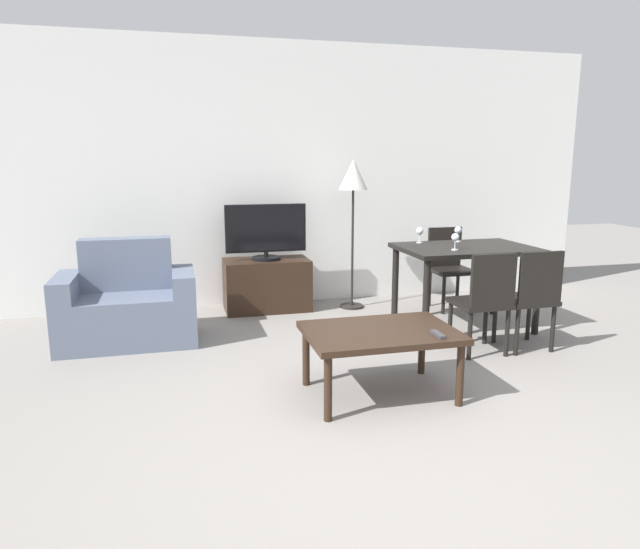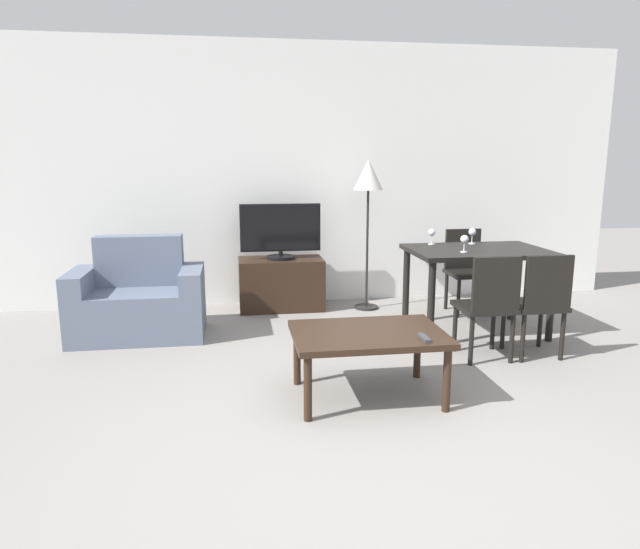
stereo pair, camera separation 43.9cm
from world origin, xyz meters
TOP-DOWN VIEW (x-y plane):
  - ground_plane at (0.00, 0.00)m, footprint 18.00×18.00m
  - wall_back at (0.00, 3.52)m, footprint 7.02×0.06m
  - armchair at (-1.52, 2.48)m, footprint 1.11×0.66m
  - tv_stand at (-0.22, 3.22)m, footprint 0.86×0.47m
  - tv at (-0.22, 3.21)m, footprint 0.81×0.28m
  - coffee_table at (0.15, 0.89)m, footprint 0.97×0.68m
  - dining_table at (1.42, 2.14)m, footprint 1.18×0.81m
  - dining_chair_near at (1.21, 1.43)m, footprint 0.40×0.40m
  - dining_chair_far at (1.62, 2.85)m, footprint 0.40×0.40m
  - dining_chair_near_right at (1.62, 1.43)m, footprint 0.40×0.40m
  - floor_lamp at (0.65, 3.08)m, footprint 0.29×0.29m
  - remote_primary at (0.44, 0.68)m, footprint 0.04×0.15m
  - wine_glass_left at (1.48, 2.41)m, footprint 0.07×0.07m
  - wine_glass_center at (1.22, 1.97)m, footprint 0.07×0.07m
  - wine_glass_right at (1.10, 2.44)m, footprint 0.07×0.07m

SIDE VIEW (x-z plane):
  - ground_plane at x=0.00m, z-range 0.00..0.00m
  - tv_stand at x=-0.22m, z-range 0.00..0.52m
  - armchair at x=-1.52m, z-range -0.12..0.74m
  - coffee_table at x=0.15m, z-range 0.17..0.62m
  - remote_primary at x=0.44m, z-range 0.45..0.47m
  - dining_chair_near at x=1.21m, z-range 0.05..0.87m
  - dining_chair_far at x=1.62m, z-range 0.05..0.87m
  - dining_chair_near_right at x=1.62m, z-range 0.05..0.87m
  - dining_table at x=1.42m, z-range 0.28..1.03m
  - tv at x=-0.22m, z-range 0.52..1.09m
  - wine_glass_left at x=1.48m, z-range 0.79..0.93m
  - wine_glass_center at x=1.22m, z-range 0.79..0.93m
  - wine_glass_right at x=1.10m, z-range 0.79..0.93m
  - floor_lamp at x=0.65m, z-range 0.52..2.05m
  - wall_back at x=0.00m, z-range 0.00..2.70m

